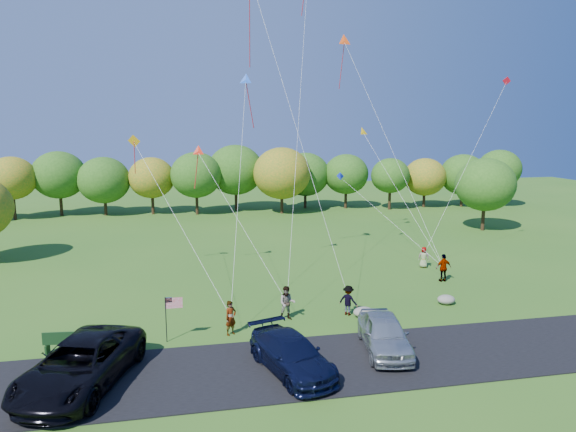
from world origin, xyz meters
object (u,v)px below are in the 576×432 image
Objects in this scene: flyer_c at (348,300)px; flyer_d at (444,268)px; minivan_silver at (384,333)px; flyer_a at (231,318)px; flyer_b at (287,303)px; flyer_e at (424,257)px; minivan_navy at (292,354)px; trash_barrel at (108,343)px; park_bench at (65,342)px; minivan_dark at (80,364)px.

flyer_c is 0.89× the size of flyer_d.
minivan_silver is 2.77× the size of flyer_a.
flyer_b is 1.19× the size of flyer_e.
flyer_d reaches higher than minivan_silver.
trash_barrel is at bearing 138.24° from minivan_navy.
minivan_silver is (4.76, 1.22, 0.07)m from minivan_navy.
trash_barrel is (1.94, -0.18, -0.14)m from park_bench.
park_bench is (-11.15, -2.18, -0.37)m from flyer_b.
park_bench is at bearing 141.66° from minivan_navy.
flyer_d reaches higher than flyer_e.
minivan_dark is at bearing -139.86° from flyer_b.
flyer_d is (15.25, 6.33, 0.07)m from flyer_a.
flyer_b reaches higher than flyer_e.
flyer_a reaches higher than trash_barrel.
minivan_navy reaches higher than trash_barrel.
minivan_dark is at bearing -63.48° from park_bench.
flyer_b reaches higher than trash_barrel.
flyer_b is 9.52m from trash_barrel.
flyer_d is at bearing -107.91° from flyer_c.
minivan_navy is at bearing 95.87° from flyer_c.
flyer_a is 7.93m from park_bench.
park_bench is (-10.14, 3.97, -0.25)m from minivan_navy.
flyer_c is 14.88m from park_bench.
minivan_dark is 4.34× the size of flyer_e.
minivan_dark reaches higher than flyer_c.
flyer_d reaches higher than flyer_c.
flyer_c is 13.00m from trash_barrel.
park_bench is at bearing 152.75° from flyer_a.
flyer_b is 2.13× the size of trash_barrel.
flyer_b is (1.01, 6.16, 0.12)m from minivan_navy.
flyer_d is at bearing 59.18° from minivan_silver.
minivan_silver is 2.91× the size of flyer_c.
flyer_a is at bearing 63.65° from flyer_e.
flyer_e is (13.27, 14.57, -0.04)m from minivan_navy.
flyer_e is at bearing 66.81° from minivan_silver.
minivan_dark reaches higher than flyer_a.
minivan_silver is 2.63× the size of flyer_b.
flyer_a is 2.01× the size of trash_barrel.
flyer_d is at bearing 31.80° from flyer_b.
flyer_a is at bearing 10.30° from park_bench.
minivan_dark is at bearing 65.67° from flyer_c.
minivan_navy is 10.89m from park_bench.
park_bench is (-23.15, -7.02, -0.38)m from flyer_d.
flyer_a is at bearing 163.11° from minivan_silver.
flyer_c is at bearing -19.74° from flyer_a.
minivan_navy is 9.04m from trash_barrel.
flyer_a is at bearing 21.23° from flyer_d.
flyer_d reaches higher than flyer_a.
flyer_a is 1.05× the size of flyer_c.
minivan_dark is 3.57× the size of flyer_d.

